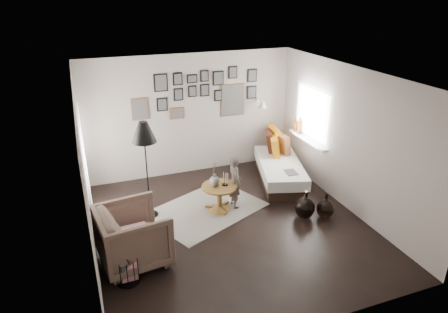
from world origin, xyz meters
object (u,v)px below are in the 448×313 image
object	(u,v)px
pedestal_table	(219,199)
demijohn_small	(325,209)
vase	(215,179)
child	(235,182)
daybed	(278,166)
floor_lamp	(144,136)
magazine_basket	(127,270)
demijohn_large	(305,208)
armchair	(133,236)

from	to	relation	value
pedestal_table	demijohn_small	distance (m)	1.91
vase	child	xyz separation A→B (m)	(0.40, 0.02, -0.14)
daybed	child	size ratio (longest dim) A/B	2.03
demijohn_small	floor_lamp	bearing A→B (deg)	158.19
floor_lamp	daybed	bearing A→B (deg)	10.83
pedestal_table	floor_lamp	bearing A→B (deg)	167.98
magazine_basket	demijohn_large	xyz separation A→B (m)	(3.19, 0.60, 0.01)
pedestal_table	demijohn_large	bearing A→B (deg)	-30.49
magazine_basket	daybed	bearing A→B (deg)	32.18
pedestal_table	floor_lamp	xyz separation A→B (m)	(-1.23, 0.26, 1.31)
demijohn_large	child	bearing A→B (deg)	141.04
magazine_basket	demijohn_large	bearing A→B (deg)	10.59
pedestal_table	armchair	xyz separation A→B (m)	(-1.69, -0.95, 0.21)
floor_lamp	child	xyz separation A→B (m)	(1.55, -0.23, -1.03)
floor_lamp	vase	bearing A→B (deg)	-11.88
daybed	floor_lamp	distance (m)	3.16
vase	floor_lamp	size ratio (longest dim) A/B	0.26
floor_lamp	magazine_basket	distance (m)	2.21
pedestal_table	magazine_basket	size ratio (longest dim) A/B	1.62
pedestal_table	child	size ratio (longest dim) A/B	0.63
demijohn_large	child	xyz separation A→B (m)	(-1.01, 0.82, 0.30)
demijohn_small	child	world-z (taller)	child
pedestal_table	magazine_basket	distance (m)	2.32
demijohn_large	magazine_basket	bearing A→B (deg)	-169.41
magazine_basket	demijohn_small	size ratio (longest dim) A/B	0.81
daybed	magazine_basket	world-z (taller)	daybed
daybed	demijohn_large	distance (m)	1.62
magazine_basket	child	bearing A→B (deg)	33.05
daybed	demijohn_large	bearing A→B (deg)	-83.57
armchair	demijohn_large	world-z (taller)	armchair
vase	child	bearing A→B (deg)	2.28
vase	armchair	bearing A→B (deg)	-148.88
armchair	vase	bearing A→B (deg)	-66.47
armchair	child	size ratio (longest dim) A/B	0.97
magazine_basket	demijohn_small	distance (m)	3.57
armchair	floor_lamp	world-z (taller)	floor_lamp
daybed	magazine_basket	distance (m)	4.11
vase	demijohn_small	xyz separation A→B (m)	(1.76, -0.92, -0.46)
vase	child	world-z (taller)	child
vase	armchair	size ratio (longest dim) A/B	0.47
daybed	child	distance (m)	1.53
pedestal_table	magazine_basket	xyz separation A→B (m)	(-1.86, -1.38, -0.04)
floor_lamp	child	distance (m)	1.88
magazine_basket	demijohn_large	world-z (taller)	demijohn_large
armchair	demijohn_small	xyz separation A→B (m)	(3.37, 0.05, -0.26)
floor_lamp	magazine_basket	size ratio (longest dim) A/B	4.51
demijohn_large	demijohn_small	distance (m)	0.37
armchair	magazine_basket	world-z (taller)	armchair
pedestal_table	armchair	bearing A→B (deg)	-150.61
floor_lamp	demijohn_large	xyz separation A→B (m)	(2.57, -1.05, -1.33)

